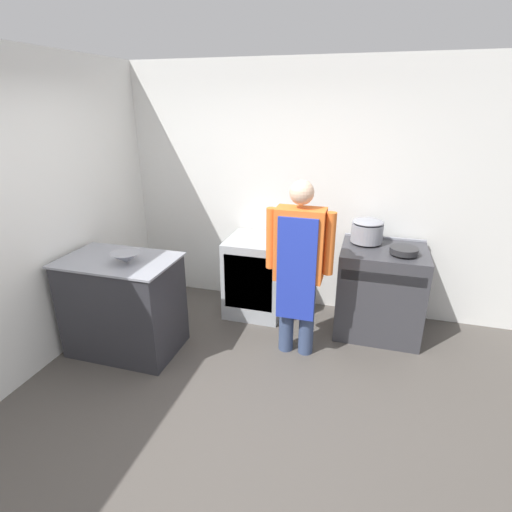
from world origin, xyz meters
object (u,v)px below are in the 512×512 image
stock_pot (367,230)px  saute_pan (404,250)px  stove (380,291)px  mixing_bowl (126,258)px  fridge_unit (256,276)px  person_cook (299,261)px

stock_pot → saute_pan: stock_pot is taller
stove → saute_pan: size_ratio=3.54×
stove → mixing_bowl: 2.51m
saute_pan → fridge_unit: bearing=173.2°
person_cook → saute_pan: bearing=28.4°
stove → stock_pot: size_ratio=2.96×
mixing_bowl → stove: bearing=26.0°
stove → saute_pan: saute_pan is taller
person_cook → stock_pot: (0.56, 0.74, 0.11)m
stove → saute_pan: (0.17, -0.12, 0.50)m
stove → mixing_bowl: (-2.20, -1.07, 0.53)m
stove → person_cook: 1.08m
fridge_unit → person_cook: person_cook is taller
saute_pan → stove: bearing=143.6°
stock_pot → stove: bearing=-33.7°
person_cook → mixing_bowl: (-1.46, -0.46, 0.05)m
stove → fridge_unit: bearing=177.6°
mixing_bowl → stock_pot: stock_pot is taller
mixing_bowl → stock_pot: size_ratio=0.83×
fridge_unit → stock_pot: 1.31m
fridge_unit → saute_pan: bearing=-6.8°
person_cook → stock_pot: person_cook is taller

